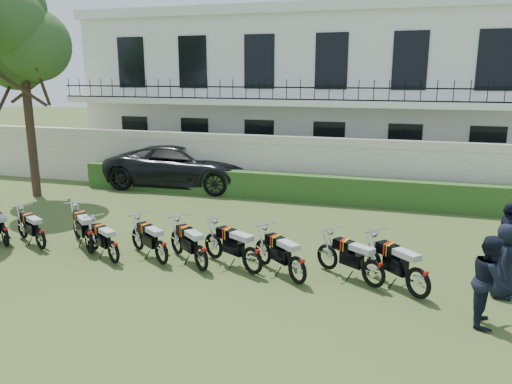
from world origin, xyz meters
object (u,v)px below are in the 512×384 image
at_px(officer_5, 506,239).
at_px(motorcycle_9, 419,276).
at_px(officer_3, 505,261).
at_px(tree_west_near, 22,37).
at_px(motorcycle_6, 252,254).
at_px(motorcycle_4, 161,247).
at_px(suv, 184,165).
at_px(motorcycle_2, 89,235).
at_px(motorcycle_7, 297,263).
at_px(officer_1, 490,281).
at_px(motorcycle_0, 5,231).
at_px(motorcycle_3, 113,247).
at_px(motorcycle_5, 201,252).
at_px(motorcycle_8, 374,267).
at_px(motorcycle_1, 40,233).

bearing_deg(officer_5, motorcycle_9, 145.54).
distance_m(officer_3, officer_5, 1.41).
xyz_separation_m(tree_west_near, motorcycle_9, (13.97, -5.25, -5.36)).
xyz_separation_m(tree_west_near, motorcycle_6, (10.27, -5.02, -5.36)).
xyz_separation_m(motorcycle_4, suv, (-3.21, 8.29, 0.40)).
height_order(motorcycle_2, motorcycle_7, motorcycle_2).
xyz_separation_m(suv, officer_1, (10.47, -9.18, -0.02)).
xyz_separation_m(motorcycle_0, motorcycle_4, (4.69, 0.05, 0.03)).
relative_size(motorcycle_9, officer_3, 1.00).
distance_m(motorcycle_4, motorcycle_7, 3.46).
bearing_deg(motorcycle_2, motorcycle_0, 135.79).
xyz_separation_m(tree_west_near, motorcycle_3, (6.77, -5.36, -5.43)).
bearing_deg(tree_west_near, motorcycle_2, -40.49).
bearing_deg(officer_3, motorcycle_2, 106.52).
xyz_separation_m(motorcycle_5, motorcycle_9, (4.92, -0.06, 0.03)).
distance_m(tree_west_near, motorcycle_8, 14.95).
relative_size(motorcycle_1, officer_3, 1.05).
bearing_deg(suv, officer_5, -122.11).
bearing_deg(motorcycle_6, motorcycle_8, -59.31).
height_order(tree_west_near, motorcycle_6, tree_west_near).
relative_size(motorcycle_0, motorcycle_3, 0.99).
height_order(motorcycle_4, officer_1, officer_1).
relative_size(motorcycle_5, officer_1, 0.92).
xyz_separation_m(motorcycle_1, motorcycle_9, (9.62, -0.20, 0.06)).
height_order(officer_3, officer_5, officer_5).
distance_m(motorcycle_0, motorcycle_4, 4.69).
distance_m(motorcycle_4, officer_5, 8.22).
bearing_deg(motorcycle_7, tree_west_near, 105.57).
distance_m(tree_west_near, officer_3, 17.10).
bearing_deg(motorcycle_2, motorcycle_3, -71.34).
height_order(motorcycle_6, officer_3, officer_3).
height_order(motorcycle_2, motorcycle_9, motorcycle_9).
distance_m(motorcycle_4, officer_3, 7.76).
bearing_deg(motorcycle_1, motorcycle_0, 122.57).
bearing_deg(suv, tree_west_near, 121.86).
distance_m(motorcycle_0, motorcycle_6, 7.02).
relative_size(motorcycle_6, motorcycle_8, 1.09).
bearing_deg(motorcycle_4, officer_5, -42.14).
bearing_deg(officer_3, motorcycle_4, 108.14).
bearing_deg(officer_1, motorcycle_7, 84.19).
xyz_separation_m(motorcycle_1, suv, (0.39, 8.27, 0.42)).
bearing_deg(motorcycle_8, motorcycle_5, 126.53).
xyz_separation_m(motorcycle_7, suv, (-6.66, 8.48, 0.38)).
distance_m(motorcycle_4, motorcycle_5, 1.11).
relative_size(motorcycle_0, motorcycle_2, 0.96).
distance_m(tree_west_near, motorcycle_2, 9.31).
height_order(suv, officer_3, suv).
bearing_deg(motorcycle_3, motorcycle_8, -53.18).
distance_m(motorcycle_4, suv, 8.90).
relative_size(motorcycle_7, officer_1, 0.92).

